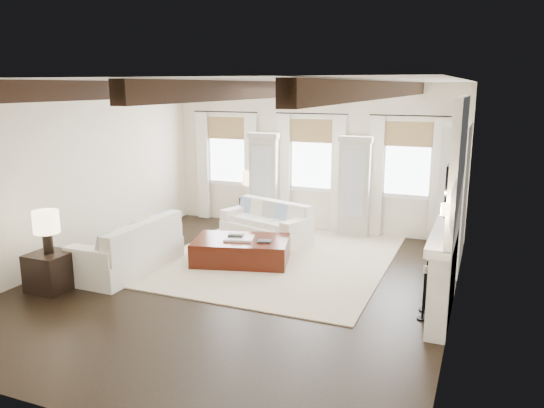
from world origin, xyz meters
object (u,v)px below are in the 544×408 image
at_px(sofa_left, 131,250).
at_px(side_table_back, 251,210).
at_px(ottoman, 241,251).
at_px(side_table_front, 51,271).
at_px(sofa_back, 267,225).

xyz_separation_m(sofa_left, side_table_back, (0.53, 3.79, -0.06)).
relative_size(sofa_left, ottoman, 1.24).
height_order(side_table_front, side_table_back, side_table_back).
bearing_deg(sofa_left, ottoman, 34.96).
xyz_separation_m(side_table_front, side_table_back, (1.16, 4.99, 0.00)).
relative_size(sofa_left, side_table_front, 3.49).
height_order(sofa_left, side_table_front, sofa_left).
relative_size(side_table_front, side_table_back, 0.99).
bearing_deg(ottoman, side_table_front, -148.75).
distance_m(sofa_back, ottoman, 1.51).
relative_size(ottoman, side_table_back, 2.79).
relative_size(sofa_back, ottoman, 1.21).
relative_size(ottoman, side_table_front, 2.81).
distance_m(ottoman, side_table_back, 2.88).
relative_size(sofa_back, sofa_left, 0.97).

